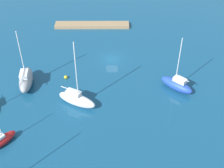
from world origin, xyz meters
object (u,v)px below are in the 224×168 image
sailboat_blue_outer_mooring (177,84)px  mooring_buoy_yellow (66,77)px  pier_dock (92,25)px  sailboat_white_far_south (77,99)px  sailboat_gray_lone_north (26,79)px  sailboat_red_lone_south (2,140)px

sailboat_blue_outer_mooring → mooring_buoy_yellow: 21.23m
pier_dock → mooring_buoy_yellow: pier_dock is taller
sailboat_white_far_south → sailboat_blue_outer_mooring: bearing=39.9°
pier_dock → sailboat_blue_outer_mooring: bearing=124.0°
sailboat_blue_outer_mooring → sailboat_gray_lone_north: bearing=40.1°
sailboat_white_far_south → sailboat_gray_lone_north: bearing=178.5°
pier_dock → sailboat_red_lone_south: 39.98m
pier_dock → mooring_buoy_yellow: 22.15m
sailboat_white_far_south → mooring_buoy_yellow: size_ratio=18.67×
pier_dock → sailboat_red_lone_south: (11.70, 38.23, 0.41)m
mooring_buoy_yellow → sailboat_white_far_south: bearing=110.9°
sailboat_red_lone_south → mooring_buoy_yellow: bearing=12.8°
sailboat_blue_outer_mooring → sailboat_gray_lone_north: 28.07m
sailboat_red_lone_south → mooring_buoy_yellow: size_ratio=10.17×
sailboat_blue_outer_mooring → sailboat_white_far_south: size_ratio=0.85×
sailboat_blue_outer_mooring → sailboat_red_lone_south: sailboat_blue_outer_mooring is taller
sailboat_blue_outer_mooring → sailboat_gray_lone_north: size_ratio=0.95×
pier_dock → sailboat_white_far_south: bearing=87.7°
pier_dock → sailboat_gray_lone_north: sailboat_gray_lone_north is taller
pier_dock → sailboat_white_far_south: 29.31m
pier_dock → sailboat_white_far_south: sailboat_white_far_south is taller
sailboat_blue_outer_mooring → mooring_buoy_yellow: size_ratio=15.78×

